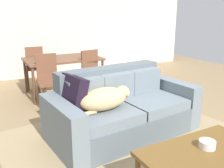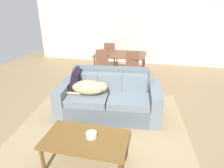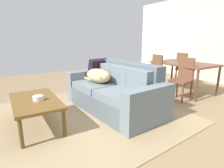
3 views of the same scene
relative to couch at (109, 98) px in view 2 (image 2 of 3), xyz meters
name	(u,v)px [view 2 (image 2 of 3)]	position (x,y,z in m)	size (l,w,h in m)	color
ground_plane	(122,118)	(0.30, -0.17, -0.34)	(10.00, 10.00, 0.00)	#8D7350
back_partition	(141,26)	(0.30, 3.83, 1.01)	(8.00, 0.12, 2.70)	beige
area_rug	(101,132)	(0.01, -0.69, -0.33)	(3.07, 3.25, 0.01)	#9E8660
couch	(109,98)	(0.00, 0.00, 0.00)	(2.09, 1.16, 0.89)	#525C63
dog_on_left_cushion	(90,87)	(-0.35, -0.18, 0.28)	(0.81, 0.42, 0.27)	tan
throw_pillow_by_left_arm	(76,80)	(-0.71, 0.00, 0.34)	(0.14, 0.44, 0.44)	black
coffee_table	(86,141)	(0.00, -1.44, 0.06)	(1.15, 0.64, 0.45)	brown
bowl_on_coffee_table	(91,135)	(0.08, -1.40, 0.14)	(0.15, 0.15, 0.07)	silver
dining_table	(121,56)	(-0.14, 2.12, 0.34)	(1.48, 0.92, 0.74)	brown
dining_chair_near_left	(101,66)	(-0.60, 1.55, 0.17)	(0.43, 0.43, 0.93)	brown
dining_chair_near_right	(132,67)	(0.27, 1.58, 0.17)	(0.45, 0.45, 0.93)	brown
dining_chair_far_left	(110,55)	(-0.60, 2.73, 0.18)	(0.42, 0.42, 0.94)	brown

